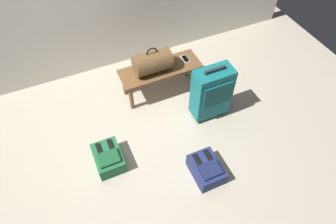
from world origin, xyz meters
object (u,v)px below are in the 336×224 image
Objects in this scene: cell_phone at (185,59)px; backpack_navy at (206,169)px; bench at (160,72)px; suitcase_upright_teal at (212,92)px; backpack_green at (108,158)px; duffel_bag_brown at (152,62)px.

cell_phone is 1.42m from backpack_navy.
backpack_navy is at bearing -106.48° from cell_phone.
bench is 1.32m from backpack_navy.
suitcase_upright_teal reaches higher than bench.
backpack_navy is at bearing -91.92° from bench.
cell_phone is at bearing 31.69° from backpack_green.
bench is 0.70m from suitcase_upright_teal.
backpack_navy and backpack_green have the same top height.
suitcase_upright_teal is 1.92× the size of backpack_green.
cell_phone is (0.35, 0.02, 0.06)m from bench.
cell_phone is 0.38× the size of backpack_navy.
backpack_navy is 1.04m from backpack_green.
suitcase_upright_teal is at bearing 7.54° from backpack_green.
duffel_bag_brown reaches higher than bench.
suitcase_upright_teal is 0.88m from backpack_navy.
cell_phone is (0.45, 0.02, -0.13)m from duffel_bag_brown.
duffel_bag_brown is (-0.10, -0.00, 0.19)m from bench.
suitcase_upright_teal reaches higher than cell_phone.
cell_phone is 0.62m from suitcase_upright_teal.
cell_phone reaches higher than backpack_navy.
cell_phone is 0.38× the size of backpack_green.
backpack_green is (-0.83, -0.76, -0.43)m from duffel_bag_brown.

